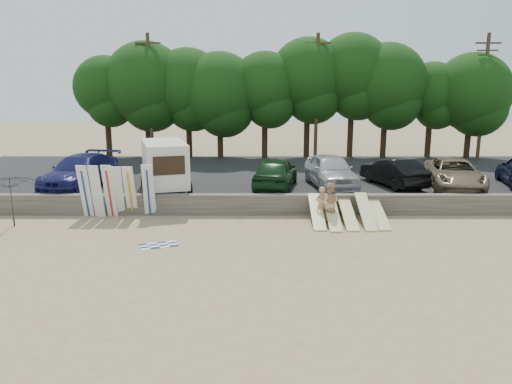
{
  "coord_description": "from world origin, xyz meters",
  "views": [
    {
      "loc": [
        -2.35,
        -20.52,
        6.3
      ],
      "look_at": [
        -2.36,
        3.0,
        1.12
      ],
      "focal_mm": 35.0,
      "sensor_mm": 36.0,
      "label": 1
    }
  ],
  "objects_px": {
    "box_trailer": "(165,164)",
    "car_0": "(80,172)",
    "car_3": "(393,172)",
    "car_4": "(454,174)",
    "beachgoer_b": "(329,203)",
    "car_2": "(331,171)",
    "beachgoer_a": "(321,204)",
    "car_1": "(275,173)",
    "beach_umbrella": "(12,201)",
    "cooler": "(351,214)"
  },
  "relations": [
    {
      "from": "box_trailer",
      "to": "beachgoer_a",
      "type": "distance_m",
      "value": 8.56
    },
    {
      "from": "car_1",
      "to": "beach_umbrella",
      "type": "bearing_deg",
      "value": 32.7
    },
    {
      "from": "car_4",
      "to": "beachgoer_b",
      "type": "bearing_deg",
      "value": -138.4
    },
    {
      "from": "beach_umbrella",
      "to": "beachgoer_b",
      "type": "bearing_deg",
      "value": 2.08
    },
    {
      "from": "car_1",
      "to": "cooler",
      "type": "bearing_deg",
      "value": 145.25
    },
    {
      "from": "car_4",
      "to": "beachgoer_a",
      "type": "bearing_deg",
      "value": -141.33
    },
    {
      "from": "box_trailer",
      "to": "beach_umbrella",
      "type": "distance_m",
      "value": 7.43
    },
    {
      "from": "box_trailer",
      "to": "beachgoer_a",
      "type": "relative_size",
      "value": 2.76
    },
    {
      "from": "car_0",
      "to": "cooler",
      "type": "bearing_deg",
      "value": -5.31
    },
    {
      "from": "box_trailer",
      "to": "car_2",
      "type": "bearing_deg",
      "value": -8.86
    },
    {
      "from": "car_4",
      "to": "beachgoer_b",
      "type": "distance_m",
      "value": 8.63
    },
    {
      "from": "car_0",
      "to": "beachgoer_b",
      "type": "bearing_deg",
      "value": -10.16
    },
    {
      "from": "car_1",
      "to": "beach_umbrella",
      "type": "relative_size",
      "value": 1.93
    },
    {
      "from": "car_2",
      "to": "beachgoer_b",
      "type": "bearing_deg",
      "value": -105.76
    },
    {
      "from": "car_0",
      "to": "beachgoer_b",
      "type": "xyz_separation_m",
      "value": [
        12.85,
        -4.51,
        -0.64
      ]
    },
    {
      "from": "box_trailer",
      "to": "car_3",
      "type": "bearing_deg",
      "value": -9.88
    },
    {
      "from": "car_4",
      "to": "box_trailer",
      "type": "bearing_deg",
      "value": -166.5
    },
    {
      "from": "box_trailer",
      "to": "beachgoer_b",
      "type": "xyz_separation_m",
      "value": [
        8.11,
        -3.63,
        -1.22
      ]
    },
    {
      "from": "box_trailer",
      "to": "car_4",
      "type": "bearing_deg",
      "value": -13.25
    },
    {
      "from": "car_3",
      "to": "car_4",
      "type": "bearing_deg",
      "value": 151.78
    },
    {
      "from": "beachgoer_b",
      "to": "car_0",
      "type": "bearing_deg",
      "value": -7.48
    },
    {
      "from": "box_trailer",
      "to": "beachgoer_a",
      "type": "height_order",
      "value": "box_trailer"
    },
    {
      "from": "box_trailer",
      "to": "car_0",
      "type": "xyz_separation_m",
      "value": [
        -4.74,
        0.88,
        -0.57
      ]
    },
    {
      "from": "car_3",
      "to": "beachgoer_b",
      "type": "xyz_separation_m",
      "value": [
        -4.23,
        -5.01,
        -0.53
      ]
    },
    {
      "from": "car_1",
      "to": "car_4",
      "type": "xyz_separation_m",
      "value": [
        9.67,
        0.07,
        -0.07
      ]
    },
    {
      "from": "car_4",
      "to": "car_3",
      "type": "bearing_deg",
      "value": -179.71
    },
    {
      "from": "box_trailer",
      "to": "cooler",
      "type": "height_order",
      "value": "box_trailer"
    },
    {
      "from": "car_0",
      "to": "car_3",
      "type": "xyz_separation_m",
      "value": [
        17.08,
        0.51,
        -0.12
      ]
    },
    {
      "from": "car_2",
      "to": "beachgoer_a",
      "type": "xyz_separation_m",
      "value": [
        -1.06,
        -4.46,
        -0.78
      ]
    },
    {
      "from": "box_trailer",
      "to": "car_0",
      "type": "distance_m",
      "value": 4.86
    },
    {
      "from": "car_2",
      "to": "car_4",
      "type": "xyz_separation_m",
      "value": [
        6.64,
        -0.33,
        -0.11
      ]
    },
    {
      "from": "car_2",
      "to": "car_0",
      "type": "bearing_deg",
      "value": 174.09
    },
    {
      "from": "car_0",
      "to": "beachgoer_b",
      "type": "height_order",
      "value": "car_0"
    },
    {
      "from": "car_4",
      "to": "beachgoer_b",
      "type": "xyz_separation_m",
      "value": [
        -7.37,
        -4.45,
        -0.54
      ]
    },
    {
      "from": "car_0",
      "to": "beachgoer_a",
      "type": "height_order",
      "value": "car_0"
    },
    {
      "from": "car_1",
      "to": "beachgoer_a",
      "type": "distance_m",
      "value": 4.57
    },
    {
      "from": "car_2",
      "to": "car_3",
      "type": "height_order",
      "value": "car_2"
    },
    {
      "from": "beachgoer_a",
      "to": "beachgoer_b",
      "type": "relative_size",
      "value": 0.87
    },
    {
      "from": "car_3",
      "to": "beachgoer_a",
      "type": "bearing_deg",
      "value": 27.8
    },
    {
      "from": "car_1",
      "to": "car_3",
      "type": "height_order",
      "value": "car_1"
    },
    {
      "from": "car_0",
      "to": "cooler",
      "type": "distance_m",
      "value": 14.56
    },
    {
      "from": "car_2",
      "to": "beachgoer_a",
      "type": "bearing_deg",
      "value": -110.45
    },
    {
      "from": "beachgoer_b",
      "to": "cooler",
      "type": "bearing_deg",
      "value": -131.33
    },
    {
      "from": "car_0",
      "to": "car_4",
      "type": "distance_m",
      "value": 20.22
    },
    {
      "from": "car_0",
      "to": "car_4",
      "type": "height_order",
      "value": "car_0"
    },
    {
      "from": "car_3",
      "to": "beach_umbrella",
      "type": "distance_m",
      "value": 19.23
    },
    {
      "from": "beachgoer_a",
      "to": "car_2",
      "type": "bearing_deg",
      "value": -137.56
    },
    {
      "from": "box_trailer",
      "to": "car_4",
      "type": "distance_m",
      "value": 15.51
    },
    {
      "from": "car_0",
      "to": "beachgoer_b",
      "type": "distance_m",
      "value": 13.63
    },
    {
      "from": "cooler",
      "to": "beachgoer_b",
      "type": "bearing_deg",
      "value": -134.07
    }
  ]
}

